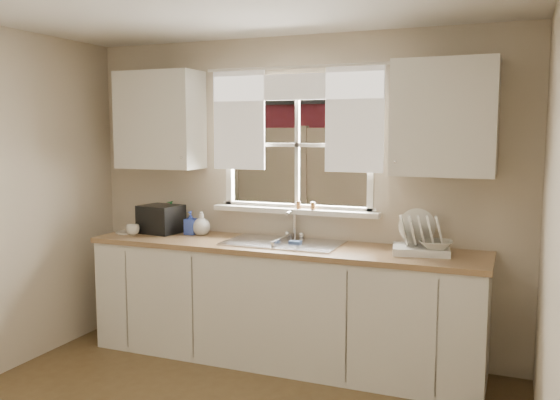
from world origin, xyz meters
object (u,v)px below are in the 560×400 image
at_px(dish_rack, 421,241).
at_px(cup, 133,230).
at_px(black_appliance, 161,219).
at_px(soap_bottle_a, 171,216).

xyz_separation_m(dish_rack, cup, (-2.31, -0.15, -0.04)).
xyz_separation_m(cup, black_appliance, (0.15, 0.19, 0.07)).
relative_size(cup, black_appliance, 0.35).
height_order(soap_bottle_a, black_appliance, soap_bottle_a).
bearing_deg(black_appliance, dish_rack, 6.90).
bearing_deg(cup, dish_rack, -12.87).
bearing_deg(soap_bottle_a, black_appliance, -99.28).
xyz_separation_m(soap_bottle_a, black_appliance, (-0.03, -0.11, -0.01)).
bearing_deg(soap_bottle_a, dish_rack, 4.73).
height_order(dish_rack, black_appliance, dish_rack).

